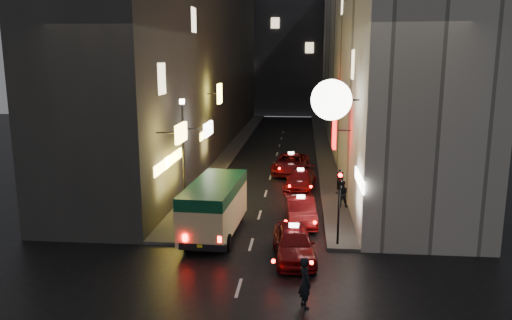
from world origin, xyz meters
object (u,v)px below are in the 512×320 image
(minibus, at_px, (215,202))
(traffic_light, at_px, (340,191))
(lamp_post, at_px, (183,148))
(taxi_near, at_px, (294,240))
(pedestrian_crossing, at_px, (305,279))

(minibus, relative_size, traffic_light, 1.79)
(lamp_post, bearing_deg, taxi_near, -43.89)
(taxi_near, xyz_separation_m, traffic_light, (1.99, 1.44, 1.86))
(taxi_near, bearing_deg, traffic_light, 35.83)
(pedestrian_crossing, relative_size, traffic_light, 0.60)
(taxi_near, height_order, lamp_post, lamp_post)
(minibus, xyz_separation_m, taxi_near, (3.91, -2.62, -0.84))
(lamp_post, bearing_deg, pedestrian_crossing, -56.82)
(minibus, xyz_separation_m, lamp_post, (-2.30, 3.35, 2.05))
(minibus, relative_size, taxi_near, 1.15)
(minibus, height_order, lamp_post, lamp_post)
(taxi_near, xyz_separation_m, pedestrian_crossing, (0.48, -4.26, 0.21))
(traffic_light, bearing_deg, minibus, 168.67)
(traffic_light, bearing_deg, taxi_near, -144.17)
(minibus, relative_size, lamp_post, 1.01)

